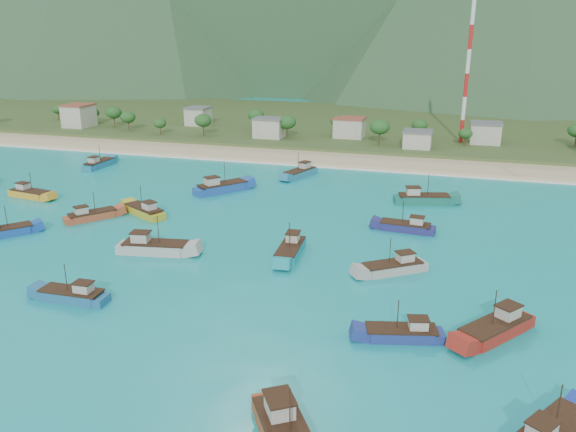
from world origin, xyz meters
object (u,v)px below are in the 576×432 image
(boat_14, at_px, (99,164))
(boat_20, at_px, (221,188))
(boat_19, at_px, (154,248))
(boat_23, at_px, (394,268))
(radio_tower, at_px, (467,73))
(boat_3, at_px, (290,251))
(boat_2, at_px, (4,232))
(boat_12, at_px, (92,216))
(boat_21, at_px, (423,199))
(boat_16, at_px, (73,296))
(boat_4, at_px, (145,212))
(boat_10, at_px, (30,194))
(boat_11, at_px, (496,329))
(boat_13, at_px, (406,228))
(boat_7, at_px, (403,334))
(boat_6, at_px, (300,173))

(boat_14, bearing_deg, boat_20, -16.84)
(boat_19, height_order, boat_23, boat_19)
(radio_tower, relative_size, boat_3, 3.84)
(boat_2, xyz_separation_m, boat_12, (9.31, 12.38, -0.02))
(boat_20, distance_m, boat_21, 44.21)
(boat_2, bearing_deg, boat_20, 95.28)
(boat_16, bearing_deg, boat_3, -46.20)
(radio_tower, bearing_deg, boat_21, -96.37)
(radio_tower, bearing_deg, boat_23, -95.04)
(boat_4, distance_m, boat_21, 57.13)
(boat_10, bearing_deg, boat_4, 90.83)
(boat_21, bearing_deg, boat_10, -91.29)
(boat_11, bearing_deg, boat_21, -39.43)
(boat_4, distance_m, boat_13, 50.51)
(boat_16, height_order, boat_19, boat_19)
(boat_7, bearing_deg, boat_3, 29.13)
(boat_16, xyz_separation_m, boat_20, (-2.00, 55.34, 0.30))
(boat_6, height_order, boat_19, boat_19)
(boat_3, distance_m, boat_21, 40.04)
(boat_11, height_order, boat_19, boat_19)
(boat_12, distance_m, boat_21, 66.97)
(boat_10, bearing_deg, boat_11, 79.18)
(boat_13, relative_size, boat_16, 1.04)
(boat_12, bearing_deg, radio_tower, 91.70)
(boat_13, height_order, boat_16, boat_13)
(boat_2, distance_m, boat_6, 68.40)
(boat_14, bearing_deg, radio_tower, 32.28)
(boat_11, distance_m, boat_14, 114.96)
(boat_6, bearing_deg, boat_20, 74.51)
(boat_7, distance_m, boat_16, 43.52)
(boat_19, bearing_deg, boat_23, 85.39)
(boat_19, bearing_deg, boat_7, 59.64)
(boat_7, xyz_separation_m, boat_14, (-86.28, 66.00, 0.15))
(boat_12, bearing_deg, boat_7, 13.24)
(radio_tower, distance_m, boat_20, 88.62)
(boat_13, xyz_separation_m, boat_23, (-0.12, -19.18, 0.02))
(radio_tower, xyz_separation_m, boat_10, (-89.62, -84.83, -21.71))
(boat_11, bearing_deg, radio_tower, -49.91)
(boat_2, xyz_separation_m, boat_6, (38.81, 56.32, 0.11))
(boat_11, relative_size, boat_13, 1.07)
(boat_4, bearing_deg, boat_16, -136.03)
(boat_21, bearing_deg, boat_4, -80.11)
(boat_11, bearing_deg, boat_7, 58.62)
(radio_tower, relative_size, boat_11, 3.84)
(boat_7, bearing_deg, boat_13, -9.43)
(boat_2, height_order, boat_23, boat_23)
(boat_20, height_order, boat_23, boat_20)
(boat_14, relative_size, boat_19, 0.89)
(boat_20, distance_m, boat_23, 54.03)
(boat_11, bearing_deg, boat_10, 18.55)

